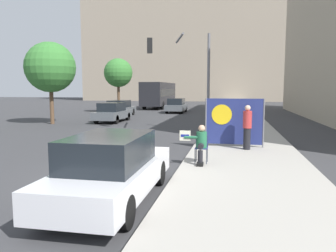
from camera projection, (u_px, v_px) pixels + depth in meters
name	position (u px, v px, depth m)	size (l,w,h in m)	color
ground_plane	(110.00, 178.00, 9.37)	(160.00, 160.00, 0.00)	#38383A
sidewalk_curb	(238.00, 124.00, 23.25)	(4.12, 90.00, 0.14)	#A8A399
building_backdrop_far	(207.00, 40.00, 69.62)	(52.00, 12.00, 25.77)	gray
seated_protester	(201.00, 143.00, 10.52)	(0.91, 0.77, 1.23)	#474C56
jogger_on_sidewalk	(247.00, 127.00, 12.88)	(0.34, 0.34, 1.76)	black
protest_banner	(234.00, 121.00, 13.50)	(2.40, 0.06, 1.99)	slate
traffic_light_pole	(186.00, 64.00, 18.76)	(3.54, 3.30, 5.54)	slate
parked_car_curbside	(112.00, 169.00, 7.32)	(1.74, 4.55, 1.53)	silver
car_on_road_nearest	(112.00, 112.00, 25.04)	(1.76, 4.37, 1.48)	#565B60
car_on_road_midblock	(120.00, 108.00, 30.30)	(1.85, 4.37, 1.47)	#565B60
car_on_road_distant	(176.00, 106.00, 34.66)	(1.81, 4.40, 1.52)	#565B60
city_bus_on_road	(159.00, 94.00, 43.03)	(2.58, 10.40, 3.31)	#232328
street_tree_near_curb	(50.00, 67.00, 23.17)	(3.55, 3.55, 5.82)	brown
street_tree_midblock	(118.00, 73.00, 34.08)	(2.98, 2.98, 5.67)	brown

